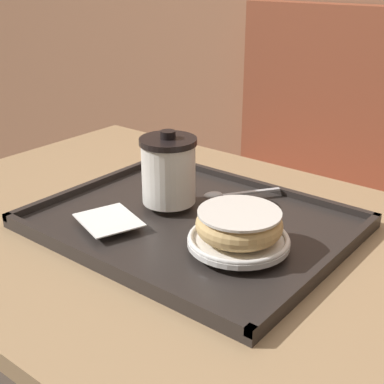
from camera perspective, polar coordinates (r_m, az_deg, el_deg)
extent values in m
cube|color=brown|center=(1.76, 17.69, -8.28)|extent=(1.12, 0.44, 0.45)
cube|color=tan|center=(0.91, -1.76, -4.53)|extent=(1.06, 0.74, 0.03)
cube|color=#282321|center=(0.90, 0.00, -3.41)|extent=(0.49, 0.40, 0.01)
cube|color=#282321|center=(0.77, -9.07, -7.56)|extent=(0.49, 0.01, 0.01)
cube|color=#282321|center=(1.04, 6.66, 0.92)|extent=(0.49, 0.01, 0.01)
cube|color=#282321|center=(1.05, -10.35, 0.92)|extent=(0.01, 0.40, 0.01)
cube|color=#282321|center=(0.78, 14.03, -7.45)|extent=(0.01, 0.40, 0.01)
cube|color=white|center=(0.88, -8.88, -2.95)|extent=(0.12, 0.11, 0.00)
cylinder|color=white|center=(0.92, -2.51, 2.02)|extent=(0.09, 0.09, 0.11)
cylinder|color=black|center=(0.90, -2.58, 5.44)|extent=(0.10, 0.10, 0.01)
cylinder|color=black|center=(0.90, -2.59, 6.14)|extent=(0.03, 0.03, 0.01)
cylinder|color=white|center=(0.80, 4.98, -5.30)|extent=(0.15, 0.15, 0.01)
torus|color=white|center=(0.80, 4.99, -4.92)|extent=(0.15, 0.15, 0.01)
torus|color=#DBB270|center=(0.79, 5.05, -3.49)|extent=(0.13, 0.13, 0.04)
cylinder|color=white|center=(0.78, 5.10, -2.22)|extent=(0.12, 0.12, 0.00)
ellipsoid|color=silver|center=(0.95, 2.27, -0.33)|extent=(0.04, 0.04, 0.01)
cube|color=silver|center=(0.98, 6.34, -0.03)|extent=(0.07, 0.10, 0.00)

